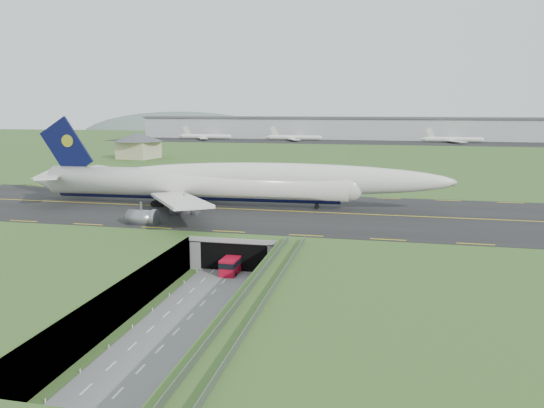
# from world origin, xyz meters

# --- Properties ---
(ground) EXTENTS (900.00, 900.00, 0.00)m
(ground) POSITION_xyz_m (0.00, 0.00, 0.00)
(ground) COLOR #3A5C25
(ground) RESTS_ON ground
(airfield_deck) EXTENTS (800.00, 800.00, 6.00)m
(airfield_deck) POSITION_xyz_m (0.00, 0.00, 3.00)
(airfield_deck) COLOR gray
(airfield_deck) RESTS_ON ground
(trench_road) EXTENTS (12.00, 75.00, 0.20)m
(trench_road) POSITION_xyz_m (0.00, -7.50, 0.10)
(trench_road) COLOR slate
(trench_road) RESTS_ON ground
(taxiway) EXTENTS (800.00, 44.00, 0.18)m
(taxiway) POSITION_xyz_m (0.00, 33.00, 6.09)
(taxiway) COLOR black
(taxiway) RESTS_ON airfield_deck
(tunnel_portal) EXTENTS (17.00, 22.30, 6.00)m
(tunnel_portal) POSITION_xyz_m (0.00, 16.71, 3.33)
(tunnel_portal) COLOR gray
(tunnel_portal) RESTS_ON ground
(guideway) EXTENTS (3.00, 53.00, 7.05)m
(guideway) POSITION_xyz_m (11.00, -19.11, 5.32)
(guideway) COLOR #A8A8A3
(guideway) RESTS_ON ground
(jumbo_jet) EXTENTS (98.49, 62.64, 20.73)m
(jumbo_jet) POSITION_xyz_m (-10.03, 35.79, 11.59)
(jumbo_jet) COLOR silver
(jumbo_jet) RESTS_ON ground
(shuttle_tram) EXTENTS (2.99, 7.24, 2.92)m
(shuttle_tram) POSITION_xyz_m (0.03, 7.36, 1.61)
(shuttle_tram) COLOR #B50C24
(shuttle_tram) RESTS_ON ground
(service_building) EXTENTS (23.99, 23.99, 11.38)m
(service_building) POSITION_xyz_m (-80.71, 136.93, 12.74)
(service_building) COLOR #BEB589
(service_building) RESTS_ON ground
(cargo_terminal) EXTENTS (320.00, 67.00, 15.60)m
(cargo_terminal) POSITION_xyz_m (-0.21, 299.41, 13.96)
(cargo_terminal) COLOR #B2B2B2
(cargo_terminal) RESTS_ON ground
(distant_hills) EXTENTS (700.00, 91.00, 60.00)m
(distant_hills) POSITION_xyz_m (64.38, 430.00, -4.00)
(distant_hills) COLOR #566760
(distant_hills) RESTS_ON ground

